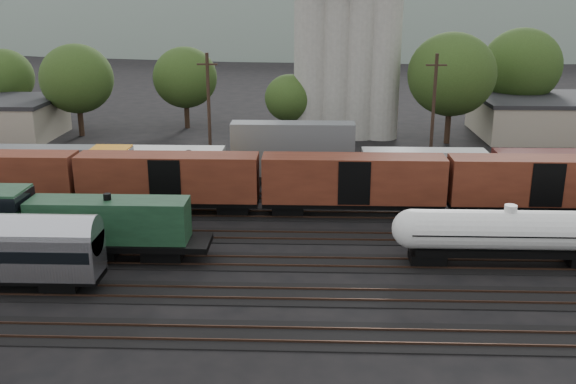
{
  "coord_description": "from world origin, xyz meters",
  "views": [
    {
      "loc": [
        -1.08,
        -46.12,
        17.95
      ],
      "look_at": [
        -2.77,
        2.0,
        3.0
      ],
      "focal_mm": 40.0,
      "sensor_mm": 36.0,
      "label": 1
    }
  ],
  "objects_px": {
    "green_locomotive": "(64,223)",
    "grain_silo": "(346,49)",
    "tank_car_a": "(508,232)",
    "orange_locomotive": "(158,171)"
  },
  "relations": [
    {
      "from": "green_locomotive",
      "to": "grain_silo",
      "type": "xyz_separation_m",
      "value": [
        21.34,
        41.0,
        8.52
      ]
    },
    {
      "from": "tank_car_a",
      "to": "grain_silo",
      "type": "distance_m",
      "value": 42.91
    },
    {
      "from": "tank_car_a",
      "to": "orange_locomotive",
      "type": "height_order",
      "value": "orange_locomotive"
    },
    {
      "from": "orange_locomotive",
      "to": "grain_silo",
      "type": "xyz_separation_m",
      "value": [
        18.24,
        26.0,
        8.82
      ]
    },
    {
      "from": "green_locomotive",
      "to": "orange_locomotive",
      "type": "relative_size",
      "value": 1.07
    },
    {
      "from": "tank_car_a",
      "to": "orange_locomotive",
      "type": "relative_size",
      "value": 0.92
    },
    {
      "from": "tank_car_a",
      "to": "grain_silo",
      "type": "relative_size",
      "value": 0.54
    },
    {
      "from": "green_locomotive",
      "to": "grain_silo",
      "type": "relative_size",
      "value": 0.63
    },
    {
      "from": "orange_locomotive",
      "to": "grain_silo",
      "type": "height_order",
      "value": "grain_silo"
    },
    {
      "from": "green_locomotive",
      "to": "orange_locomotive",
      "type": "height_order",
      "value": "green_locomotive"
    }
  ]
}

